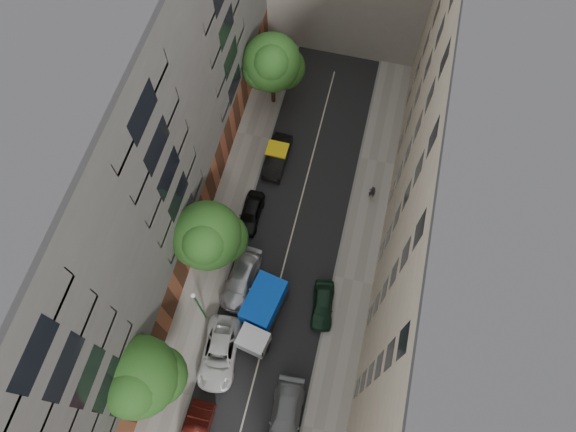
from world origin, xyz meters
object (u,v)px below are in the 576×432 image
(tree_near, at_px, (139,379))
(pedestrian, at_px, (372,192))
(car_right_1, at_px, (286,417))
(car_left_2, at_px, (219,353))
(car_left_4, at_px, (251,213))
(tree_mid, at_px, (208,238))
(tarp_truck, at_px, (261,313))
(car_left_5, at_px, (277,157))
(car_left_3, at_px, (241,280))
(lamp_post, at_px, (198,304))
(tree_far, at_px, (273,65))
(car_right_2, at_px, (323,305))

(tree_near, distance_m, pedestrian, 22.50)
(tree_near, bearing_deg, car_right_1, 1.94)
(car_left_2, distance_m, car_left_4, 11.23)
(pedestrian, bearing_deg, tree_mid, 33.68)
(tarp_truck, xyz_separation_m, pedestrian, (6.15, 11.97, -0.49))
(tree_near, relative_size, pedestrian, 5.17)
(tarp_truck, relative_size, car_left_5, 1.30)
(tree_mid, height_order, pedestrian, tree_mid)
(car_left_3, distance_m, car_left_4, 5.66)
(car_left_4, relative_size, tree_mid, 0.52)
(lamp_post, bearing_deg, car_left_4, 83.31)
(car_left_2, bearing_deg, tree_far, 88.76)
(car_left_5, bearing_deg, car_left_4, -97.34)
(car_left_2, relative_size, lamp_post, 0.91)
(pedestrian, bearing_deg, lamp_post, 46.53)
(tree_near, xyz_separation_m, lamp_post, (1.67, 5.66, -1.47))
(tree_near, xyz_separation_m, tree_far, (1.69, 26.05, -0.30))
(car_left_4, xyz_separation_m, pedestrian, (9.15, 4.09, 0.24))
(car_left_5, distance_m, tree_far, 7.54)
(car_right_2, bearing_deg, car_left_2, -147.86)
(tarp_truck, bearing_deg, car_left_2, -112.79)
(car_left_4, bearing_deg, lamp_post, -96.62)
(tree_far, distance_m, lamp_post, 20.43)
(tarp_truck, xyz_separation_m, car_left_5, (-2.20, 13.48, -0.66))
(car_left_3, xyz_separation_m, lamp_post, (-1.84, -3.25, 3.12))
(tree_far, height_order, lamp_post, tree_far)
(tarp_truck, relative_size, car_right_2, 1.50)
(car_right_2, height_order, tree_far, tree_far)
(pedestrian, bearing_deg, car_left_4, 18.84)
(car_left_2, relative_size, car_left_4, 1.36)
(car_left_4, bearing_deg, car_right_2, -39.73)
(car_left_2, distance_m, car_left_3, 5.60)
(car_left_5, relative_size, lamp_post, 0.76)
(car_left_3, height_order, tree_mid, tree_mid)
(lamp_post, bearing_deg, tree_mid, 95.96)
(tree_mid, xyz_separation_m, tree_far, (0.47, 16.05, -0.06))
(car_left_2, xyz_separation_m, pedestrian, (8.35, 15.29, 0.17))
(car_right_2, bearing_deg, lamp_post, -167.85)
(car_left_2, xyz_separation_m, car_left_5, (0.00, 16.80, -0.00))
(lamp_post, bearing_deg, tree_far, 89.94)
(car_left_5, relative_size, tree_far, 0.60)
(car_left_3, distance_m, tree_mid, 5.03)
(tree_mid, height_order, lamp_post, tree_mid)
(car_right_1, bearing_deg, car_left_2, 148.18)
(tarp_truck, bearing_deg, pedestrian, 73.50)
(car_left_3, xyz_separation_m, tree_near, (-3.50, -8.91, 4.59))
(car_right_1, xyz_separation_m, tree_near, (-9.10, -0.31, 4.57))
(car_left_4, height_order, car_right_1, car_right_1)
(car_left_5, distance_m, tree_near, 20.92)
(pedestrian, bearing_deg, tree_far, -41.46)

